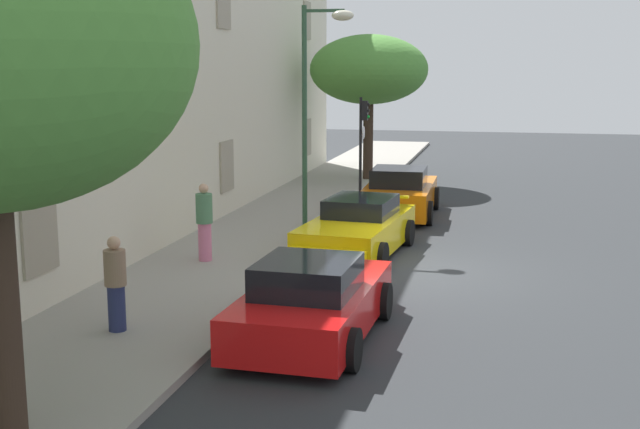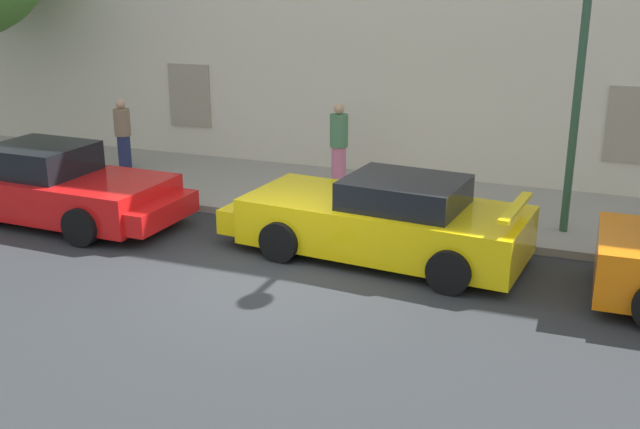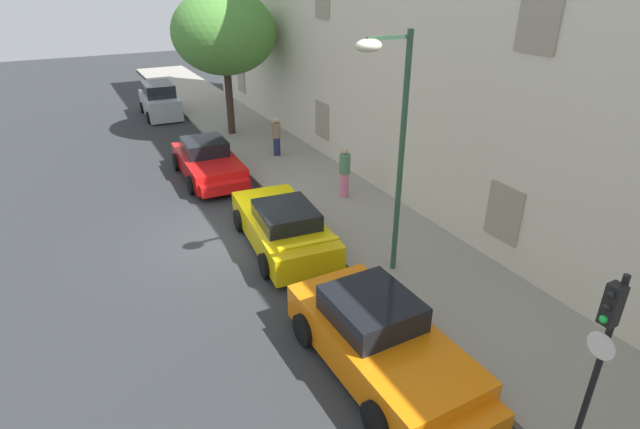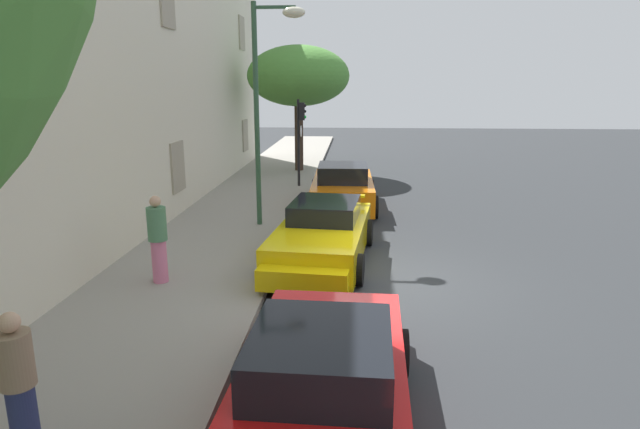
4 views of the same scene
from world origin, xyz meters
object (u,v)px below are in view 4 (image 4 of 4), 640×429
Objects in this scene: sportscar_yellow_flank at (322,238)px; traffic_light at (300,127)px; sportscar_red_lead at (324,376)px; pedestrian_admiring at (158,239)px; street_lamp at (271,76)px; pedestrian_strolling at (18,382)px; tree_midblock at (298,76)px; sportscar_white_middle at (343,188)px.

traffic_light is (8.75, 1.36, 1.81)m from sportscar_yellow_flank.
sportscar_red_lead is 5.49m from pedestrian_admiring.
street_lamp reaches higher than pedestrian_strolling.
sportscar_yellow_flank is 9.04m from traffic_light.
traffic_light is 15.70m from pedestrian_strolling.
pedestrian_admiring is 5.08m from pedestrian_strolling.
tree_midblock is (18.57, 2.24, 3.74)m from sportscar_red_lead.
pedestrian_strolling is (-15.57, 1.43, -1.45)m from traffic_light.
traffic_light is 0.56× the size of street_lamp.
sportscar_red_lead is 9.69m from street_lamp.
street_lamp is at bearing -178.26° from tree_midblock.
sportscar_red_lead reaches higher than sportscar_yellow_flank.
sportscar_white_middle is 2.96× the size of pedestrian_strolling.
traffic_light reaches higher than sportscar_yellow_flank.
street_lamp is at bearing -19.18° from pedestrian_admiring.
pedestrian_strolling is at bearing 157.76° from sportscar_yellow_flank.
sportscar_white_middle is 0.86× the size of tree_midblock.
sportscar_red_lead is 14.88m from traffic_light.
sportscar_yellow_flank is 3.63m from pedestrian_admiring.
tree_midblock is at bearing 17.57° from sportscar_white_middle.
traffic_light is at bearing -9.64° from pedestrian_admiring.
tree_midblock is at bearing -2.79° from pedestrian_strolling.
street_lamp is at bearing 28.36° from sportscar_yellow_flank.
street_lamp is 10.30m from pedestrian_strolling.
sportscar_red_lead is 3.34m from pedestrian_strolling.
tree_midblock is (12.66, 1.84, 3.75)m from sportscar_yellow_flank.
pedestrian_strolling is at bearing 105.83° from sportscar_red_lead.
sportscar_yellow_flank is (5.92, 0.40, -0.01)m from sportscar_red_lead.
sportscar_red_lead is 2.67× the size of pedestrian_admiring.
sportscar_white_middle is at bearing -13.96° from pedestrian_strolling.
traffic_light is (-3.91, -0.48, -1.94)m from tree_midblock.
traffic_light is (14.67, 1.77, 1.79)m from sportscar_red_lead.
pedestrian_admiring is (-4.62, 1.61, -3.19)m from street_lamp.
street_lamp reaches higher than pedestrian_admiring.
street_lamp reaches higher than sportscar_white_middle.
sportscar_red_lead is at bearing -139.47° from pedestrian_admiring.
pedestrian_strolling is (-12.60, 3.13, 0.31)m from sportscar_white_middle.
sportscar_red_lead is 1.42× the size of traffic_light.
pedestrian_strolling is at bearing 166.04° from sportscar_white_middle.
traffic_light is at bearing 29.79° from sportscar_white_middle.
tree_midblock reaches higher than pedestrian_admiring.
sportscar_yellow_flank is 7.38m from pedestrian_strolling.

